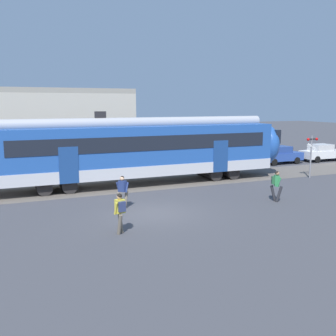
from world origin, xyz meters
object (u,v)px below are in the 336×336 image
pedestrian_navy (122,190)px  pedestrian_green (276,183)px  pedestrian_yellow (120,210)px  parked_car_blue (280,155)px  parked_car_white (321,152)px  commuter_train (0,156)px  crossing_signal (311,150)px

pedestrian_navy → pedestrian_green: 8.17m
pedestrian_yellow → parked_car_blue: size_ratio=0.41×
pedestrian_yellow → pedestrian_navy: same height
pedestrian_navy → pedestrian_yellow: bearing=-107.9°
parked_car_blue → parked_car_white: (4.64, -0.14, 0.00)m
pedestrian_green → commuter_train: bearing=151.8°
pedestrian_green → parked_car_white: 17.35m
pedestrian_navy → parked_car_white: 23.36m
pedestrian_green → parked_car_blue: pedestrian_green is taller
commuter_train → pedestrian_yellow: size_ratio=22.83×
pedestrian_navy → pedestrian_green: same height
parked_car_white → crossing_signal: (-7.04, -6.19, 1.23)m
pedestrian_yellow → parked_car_blue: pedestrian_yellow is taller
pedestrian_navy → parked_car_white: (21.59, 8.93, -0.18)m
pedestrian_navy → parked_car_blue: pedestrian_navy is taller
pedestrian_navy → crossing_signal: size_ratio=0.56×
commuter_train → crossing_signal: 20.27m
parked_car_blue → parked_car_white: size_ratio=1.01×
pedestrian_navy → parked_car_blue: 19.22m
commuter_train → pedestrian_yellow: 10.19m
parked_car_white → crossing_signal: 9.45m
pedestrian_green → crossing_signal: crossing_signal is taller
commuter_train → parked_car_blue: commuter_train is taller
commuter_train → pedestrian_yellow: (4.34, -9.13, -1.26)m
commuter_train → crossing_signal: (20.08, -2.70, -0.24)m
pedestrian_yellow → pedestrian_navy: (1.19, 3.70, -0.03)m
pedestrian_green → crossing_signal: (6.58, 4.55, 1.02)m
pedestrian_yellow → pedestrian_navy: bearing=72.1°
parked_car_white → pedestrian_green: bearing=-141.7°
parked_car_blue → crossing_signal: (-2.40, -6.33, 1.23)m
parked_car_blue → crossing_signal: bearing=-110.8°
pedestrian_navy → parked_car_blue: (16.95, 9.06, -0.18)m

